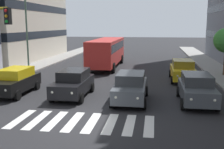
# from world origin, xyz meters

# --- Properties ---
(ground_plane) EXTENTS (180.00, 180.00, 0.00)m
(ground_plane) POSITION_xyz_m (0.00, 0.00, 0.00)
(ground_plane) COLOR #262628
(crosswalk_markings) EXTENTS (6.75, 2.80, 0.01)m
(crosswalk_markings) POSITION_xyz_m (0.00, 0.00, 0.00)
(crosswalk_markings) COLOR silver
(crosswalk_markings) RESTS_ON ground_plane
(car_0) EXTENTS (2.02, 4.44, 1.72)m
(car_0) POSITION_xyz_m (-5.80, -4.17, 0.89)
(car_0) COLOR #474C51
(car_0) RESTS_ON ground_plane
(car_1) EXTENTS (2.02, 4.44, 1.72)m
(car_1) POSITION_xyz_m (-1.93, -3.99, 0.89)
(car_1) COLOR #474C51
(car_1) RESTS_ON ground_plane
(car_2) EXTENTS (2.02, 4.44, 1.72)m
(car_2) POSITION_xyz_m (1.78, -4.56, 0.89)
(car_2) COLOR black
(car_2) RESTS_ON ground_plane
(car_3) EXTENTS (2.02, 4.44, 1.72)m
(car_3) POSITION_xyz_m (5.79, -4.61, 0.89)
(car_3) COLOR black
(car_3) RESTS_ON ground_plane
(car_row2_0) EXTENTS (2.02, 4.44, 1.72)m
(car_row2_0) POSITION_xyz_m (-5.62, -10.80, 0.89)
(car_row2_0) COLOR gold
(car_row2_0) RESTS_ON ground_plane
(bus_behind_traffic) EXTENTS (2.78, 10.50, 3.00)m
(bus_behind_traffic) POSITION_xyz_m (1.78, -17.27, 1.86)
(bus_behind_traffic) COLOR red
(bus_behind_traffic) RESTS_ON ground_plane
(street_lamp_right) EXTENTS (2.61, 0.28, 7.81)m
(street_lamp_right) POSITION_xyz_m (8.36, -12.87, 4.84)
(street_lamp_right) COLOR #4C6B56
(street_lamp_right) RESTS_ON sidewalk_right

